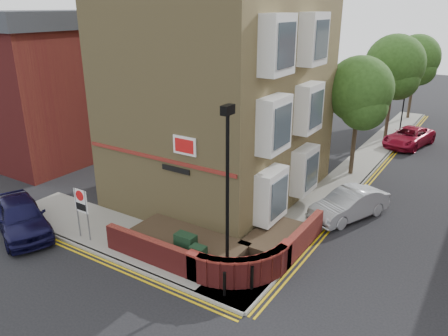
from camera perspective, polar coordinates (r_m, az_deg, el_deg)
ground at (r=16.07m, az=-6.97°, el=-14.93°), size 120.00×120.00×0.00m
pavement_corner at (r=19.02m, az=-12.35°, el=-9.02°), size 13.00×3.00×0.12m
pavement_main at (r=28.28m, az=17.38°, el=0.48°), size 2.00×32.00×0.12m
kerb_side at (r=18.16m, az=-15.71°, el=-10.87°), size 13.00×0.15×0.12m
kerb_main_near at (r=28.07m, az=19.33°, el=0.10°), size 0.15×32.00×0.12m
yellow_lines_side at (r=18.05m, az=-16.29°, el=-11.33°), size 13.00×0.28×0.01m
yellow_lines_main at (r=28.04m, az=19.81°, el=-0.10°), size 0.28×32.00×0.01m
corner_building at (r=21.48m, az=0.13°, el=12.32°), size 8.95×10.40×13.60m
garden_wall at (r=17.72m, az=-1.75°, el=-11.08°), size 6.80×6.00×1.20m
lamppost at (r=14.41m, az=0.44°, el=-3.80°), size 0.25×0.50×6.30m
utility_cabinet_large at (r=16.68m, az=-5.01°, el=-10.45°), size 0.80×0.45×1.20m
utility_cabinet_small at (r=16.09m, az=-3.36°, el=-11.88°), size 0.55×0.40×1.10m
bollard_near at (r=15.02m, az=0.06°, el=-14.91°), size 0.11×0.11×0.90m
bollard_far at (r=15.34m, az=3.67°, el=-14.13°), size 0.11×0.11×0.90m
zone_sign at (r=18.75m, az=-18.14°, el=-4.62°), size 0.72×0.07×2.20m
side_building at (r=30.01m, az=-20.15°, el=10.18°), size 6.40×10.40×9.00m
tree_near at (r=25.27m, az=17.23°, el=9.14°), size 3.64×3.65×6.70m
tree_mid at (r=32.89m, az=21.36°, el=11.98°), size 4.03×4.03×7.42m
tree_far at (r=40.74m, az=23.80°, el=12.64°), size 3.81×3.81×7.00m
traffic_light_assembly at (r=36.05m, az=22.51°, el=8.55°), size 0.20×0.16×4.20m
navy_hatchback at (r=20.76m, az=-25.05°, el=-5.71°), size 5.01×3.51×1.58m
silver_car_near at (r=20.98m, az=16.02°, el=-4.57°), size 2.95×4.34×1.35m
red_car_main at (r=33.18m, az=22.99°, el=3.76°), size 3.16×5.08×1.31m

